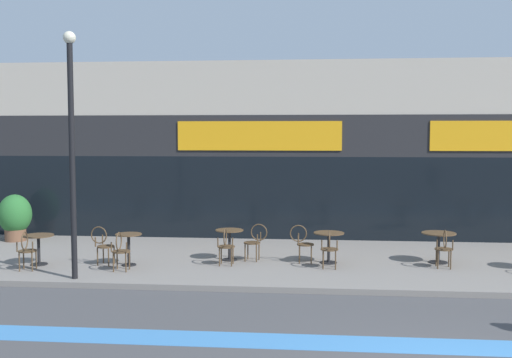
# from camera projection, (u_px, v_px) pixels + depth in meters

# --- Properties ---
(sidewalk_slab) EXTENTS (40.00, 5.50, 0.12)m
(sidewalk_slab) POSITION_uv_depth(u_px,v_px,m) (397.00, 263.00, 14.41)
(sidewalk_slab) COLOR slate
(sidewalk_slab) RESTS_ON ground
(storefront_facade) EXTENTS (40.00, 4.06, 5.29)m
(storefront_facade) POSITION_uv_depth(u_px,v_px,m) (378.00, 151.00, 18.89)
(storefront_facade) COLOR #B2A899
(storefront_facade) RESTS_ON ground
(bike_lane_stripe) EXTENTS (36.00, 0.70, 0.01)m
(bike_lane_stripe) POSITION_uv_depth(u_px,v_px,m) (450.00, 347.00, 8.93)
(bike_lane_stripe) COLOR #3D7AB7
(bike_lane_stripe) RESTS_ON ground
(bistro_table_0) EXTENTS (0.70, 0.70, 0.70)m
(bistro_table_0) POSITION_uv_depth(u_px,v_px,m) (39.00, 243.00, 13.95)
(bistro_table_0) COLOR black
(bistro_table_0) RESTS_ON sidewalk_slab
(bistro_table_1) EXTENTS (0.61, 0.61, 0.74)m
(bistro_table_1) POSITION_uv_depth(u_px,v_px,m) (129.00, 243.00, 13.88)
(bistro_table_1) COLOR black
(bistro_table_1) RESTS_ON sidewalk_slab
(bistro_table_2) EXTENTS (0.67, 0.67, 0.74)m
(bistro_table_2) POSITION_uv_depth(u_px,v_px,m) (229.00, 239.00, 14.46)
(bistro_table_2) COLOR black
(bistro_table_2) RESTS_ON sidewalk_slab
(bistro_table_3) EXTENTS (0.72, 0.72, 0.73)m
(bistro_table_3) POSITION_uv_depth(u_px,v_px,m) (329.00, 241.00, 14.14)
(bistro_table_3) COLOR black
(bistro_table_3) RESTS_ON sidewalk_slab
(bistro_table_4) EXTENTS (0.80, 0.80, 0.72)m
(bistro_table_4) POSITION_uv_depth(u_px,v_px,m) (439.00, 241.00, 14.16)
(bistro_table_4) COLOR black
(bistro_table_4) RESTS_ON sidewalk_slab
(cafe_chair_0_near) EXTENTS (0.45, 0.60, 0.90)m
(cafe_chair_0_near) POSITION_uv_depth(u_px,v_px,m) (26.00, 248.00, 13.32)
(cafe_chair_0_near) COLOR #4C3823
(cafe_chair_0_near) RESTS_ON sidewalk_slab
(cafe_chair_1_near) EXTENTS (0.41, 0.58, 0.90)m
(cafe_chair_1_near) POSITION_uv_depth(u_px,v_px,m) (120.00, 248.00, 13.26)
(cafe_chair_1_near) COLOR #4C3823
(cafe_chair_1_near) RESTS_ON sidewalk_slab
(cafe_chair_1_side) EXTENTS (0.60, 0.45, 0.90)m
(cafe_chair_1_side) POSITION_uv_depth(u_px,v_px,m) (103.00, 243.00, 13.95)
(cafe_chair_1_side) COLOR #4C3823
(cafe_chair_1_side) RESTS_ON sidewalk_slab
(cafe_chair_2_near) EXTENTS (0.40, 0.57, 0.90)m
(cafe_chair_2_near) POSITION_uv_depth(u_px,v_px,m) (226.00, 244.00, 13.84)
(cafe_chair_2_near) COLOR #4C3823
(cafe_chair_2_near) RESTS_ON sidewalk_slab
(cafe_chair_2_side) EXTENTS (0.60, 0.45, 0.90)m
(cafe_chair_2_side) POSITION_uv_depth(u_px,v_px,m) (255.00, 240.00, 14.39)
(cafe_chair_2_side) COLOR #4C3823
(cafe_chair_2_side) RESTS_ON sidewalk_slab
(cafe_chair_3_near) EXTENTS (0.42, 0.58, 0.90)m
(cafe_chair_3_near) POSITION_uv_depth(u_px,v_px,m) (329.00, 246.00, 13.52)
(cafe_chair_3_near) COLOR #4C3823
(cafe_chair_3_near) RESTS_ON sidewalk_slab
(cafe_chair_3_side) EXTENTS (0.57, 0.40, 0.90)m
(cafe_chair_3_side) POSITION_uv_depth(u_px,v_px,m) (302.00, 241.00, 14.20)
(cafe_chair_3_side) COLOR #4C3823
(cafe_chair_3_side) RESTS_ON sidewalk_slab
(cafe_chair_4_near) EXTENTS (0.43, 0.59, 0.90)m
(cafe_chair_4_near) POSITION_uv_depth(u_px,v_px,m) (444.00, 246.00, 13.54)
(cafe_chair_4_near) COLOR #4C3823
(cafe_chair_4_near) RESTS_ON sidewalk_slab
(planter_pot) EXTENTS (0.93, 0.93, 1.33)m
(planter_pot) POSITION_uv_depth(u_px,v_px,m) (15.00, 216.00, 17.09)
(planter_pot) COLOR brown
(planter_pot) RESTS_ON sidewalk_slab
(lamp_post) EXTENTS (0.26, 0.26, 5.16)m
(lamp_post) POSITION_uv_depth(u_px,v_px,m) (72.00, 137.00, 12.43)
(lamp_post) COLOR black
(lamp_post) RESTS_ON sidewalk_slab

